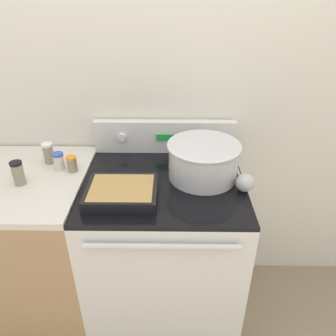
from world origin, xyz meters
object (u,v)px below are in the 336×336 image
mixing_bowl (203,159)px  spice_jar_white_cap (48,153)px  spice_jar_orange_cap (72,164)px  casserole_dish (122,192)px  ladle (244,182)px  spice_jar_black_cap (18,173)px  spice_jar_blue_cap (59,161)px

mixing_bowl → spice_jar_white_cap: (-0.76, 0.10, -0.03)m
mixing_bowl → spice_jar_orange_cap: size_ratio=4.33×
casserole_dish → ladle: bearing=7.6°
casserole_dish → ladle: ladle is taller
mixing_bowl → spice_jar_orange_cap: 0.62m
spice_jar_black_cap → mixing_bowl: bearing=6.4°
mixing_bowl → casserole_dish: size_ratio=1.12×
mixing_bowl → spice_jar_black_cap: 0.83m
mixing_bowl → spice_jar_white_cap: 0.76m
mixing_bowl → casserole_dish: (-0.36, -0.18, -0.07)m
casserole_dish → spice_jar_black_cap: size_ratio=2.70×
spice_jar_white_cap → casserole_dish: bearing=-35.1°
ladle → spice_jar_orange_cap: 0.81m
ladle → spice_jar_blue_cap: 0.88m
ladle → spice_jar_blue_cap: bearing=170.4°
spice_jar_orange_cap → spice_jar_white_cap: spice_jar_white_cap is taller
spice_jar_white_cap → spice_jar_black_cap: size_ratio=0.94×
ladle → mixing_bowl: bearing=149.0°
mixing_bowl → spice_jar_orange_cap: mixing_bowl is taller
spice_jar_orange_cap → spice_jar_white_cap: 0.16m
casserole_dish → spice_jar_black_cap: spice_jar_black_cap is taller
spice_jar_blue_cap → ladle: bearing=-9.6°
casserole_dish → spice_jar_white_cap: 0.49m
mixing_bowl → spice_jar_orange_cap: (-0.62, 0.02, -0.04)m
mixing_bowl → ladle: bearing=-31.0°
mixing_bowl → ladle: (0.18, -0.11, -0.06)m
ladle → spice_jar_blue_cap: size_ratio=3.68×
spice_jar_white_cap → ladle: bearing=-12.6°
mixing_bowl → ladle: size_ratio=1.06×
casserole_dish → spice_jar_orange_cap: size_ratio=3.85×
casserole_dish → spice_jar_white_cap: bearing=144.9°
ladle → spice_jar_white_cap: spice_jar_white_cap is taller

